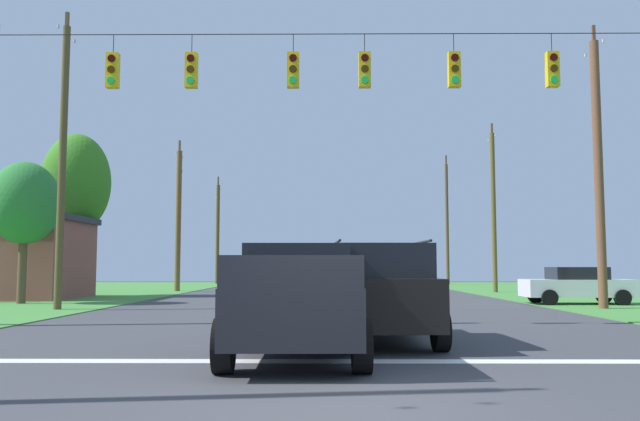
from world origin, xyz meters
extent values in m
plane|color=#3D3D42|center=(0.00, 0.00, 0.00)|extent=(120.00, 120.00, 0.00)
cube|color=white|center=(0.00, 3.29, 0.00)|extent=(15.59, 0.45, 0.01)
cube|color=white|center=(0.00, 9.29, 0.00)|extent=(2.50, 0.15, 0.01)
cube|color=white|center=(0.00, 16.83, 0.00)|extent=(2.50, 0.15, 0.01)
cube|color=white|center=(0.00, 22.01, 0.00)|extent=(2.50, 0.15, 0.01)
cylinder|color=black|center=(-0.03, 9.50, 7.78)|extent=(18.14, 0.02, 0.02)
cylinder|color=black|center=(-5.83, 9.50, 7.52)|extent=(0.02, 0.02, 0.52)
cube|color=yellow|center=(-5.83, 9.50, 6.79)|extent=(0.32, 0.24, 0.95)
cylinder|color=#310503|center=(-5.83, 9.36, 7.08)|extent=(0.20, 0.04, 0.20)
cylinder|color=#352203|center=(-5.83, 9.36, 6.78)|extent=(0.20, 0.04, 0.20)
cylinder|color=green|center=(-5.83, 9.36, 6.48)|extent=(0.20, 0.04, 0.20)
cylinder|color=black|center=(-3.72, 9.50, 7.52)|extent=(0.02, 0.02, 0.52)
cube|color=yellow|center=(-3.72, 9.50, 6.79)|extent=(0.32, 0.24, 0.95)
cylinder|color=#310503|center=(-3.72, 9.36, 7.08)|extent=(0.20, 0.04, 0.20)
cylinder|color=#352203|center=(-3.72, 9.36, 6.78)|extent=(0.20, 0.04, 0.20)
cylinder|color=green|center=(-3.72, 9.36, 6.48)|extent=(0.20, 0.04, 0.20)
cylinder|color=black|center=(-0.98, 9.50, 7.52)|extent=(0.02, 0.02, 0.52)
cube|color=yellow|center=(-0.98, 9.50, 6.79)|extent=(0.32, 0.24, 0.95)
cylinder|color=#310503|center=(-0.98, 9.36, 7.08)|extent=(0.20, 0.04, 0.20)
cylinder|color=#352203|center=(-0.98, 9.36, 6.78)|extent=(0.20, 0.04, 0.20)
cylinder|color=green|center=(-0.98, 9.36, 6.48)|extent=(0.20, 0.04, 0.20)
cylinder|color=black|center=(0.93, 9.50, 7.52)|extent=(0.02, 0.02, 0.52)
cube|color=yellow|center=(0.93, 9.50, 6.79)|extent=(0.32, 0.24, 0.95)
cylinder|color=#310503|center=(0.93, 9.36, 7.08)|extent=(0.20, 0.04, 0.20)
cylinder|color=#352203|center=(0.93, 9.36, 6.78)|extent=(0.20, 0.04, 0.20)
cylinder|color=green|center=(0.93, 9.36, 6.48)|extent=(0.20, 0.04, 0.20)
cylinder|color=black|center=(3.32, 9.50, 7.52)|extent=(0.02, 0.02, 0.52)
cube|color=yellow|center=(3.32, 9.50, 6.79)|extent=(0.32, 0.24, 0.95)
cylinder|color=#310503|center=(3.32, 9.36, 7.08)|extent=(0.20, 0.04, 0.20)
cylinder|color=#352203|center=(3.32, 9.36, 6.78)|extent=(0.20, 0.04, 0.20)
cylinder|color=green|center=(3.32, 9.36, 6.48)|extent=(0.20, 0.04, 0.20)
cylinder|color=black|center=(5.94, 9.50, 7.52)|extent=(0.02, 0.02, 0.52)
cube|color=yellow|center=(5.94, 9.50, 6.79)|extent=(0.32, 0.24, 0.95)
cylinder|color=#310503|center=(5.94, 9.36, 7.08)|extent=(0.20, 0.04, 0.20)
cylinder|color=#352203|center=(5.94, 9.36, 6.78)|extent=(0.20, 0.04, 0.20)
cylinder|color=green|center=(5.94, 9.36, 6.48)|extent=(0.20, 0.04, 0.20)
cube|color=black|center=(-0.63, 3.88, 0.82)|extent=(2.08, 5.43, 0.85)
cube|color=black|center=(-0.64, 4.52, 1.60)|extent=(1.88, 1.93, 0.70)
cube|color=black|center=(-1.54, 2.51, 1.48)|extent=(0.14, 2.38, 0.45)
cube|color=black|center=(0.33, 2.54, 1.48)|extent=(0.14, 2.38, 0.45)
cube|color=black|center=(-0.58, 1.23, 1.48)|extent=(1.96, 0.13, 0.45)
cylinder|color=black|center=(-1.66, 5.70, 0.40)|extent=(0.29, 0.80, 0.80)
cylinder|color=black|center=(0.34, 5.73, 0.40)|extent=(0.29, 0.80, 0.80)
cylinder|color=black|center=(-1.60, 2.02, 0.40)|extent=(0.29, 0.80, 0.80)
cylinder|color=black|center=(0.40, 2.06, 0.40)|extent=(0.29, 0.80, 0.80)
cube|color=black|center=(0.94, 6.09, 0.85)|extent=(2.13, 4.87, 0.95)
cube|color=black|center=(0.95, 5.94, 1.66)|extent=(1.92, 3.27, 0.65)
cylinder|color=black|center=(0.10, 5.91, 2.03)|extent=(0.15, 2.72, 0.05)
cylinder|color=black|center=(1.79, 5.97, 2.03)|extent=(0.15, 2.72, 0.05)
cylinder|color=black|center=(-0.10, 7.69, 0.38)|extent=(0.29, 0.77, 0.76)
cylinder|color=black|center=(1.85, 7.76, 0.38)|extent=(0.29, 0.77, 0.76)
cylinder|color=black|center=(0.03, 4.42, 0.38)|extent=(0.29, 0.77, 0.76)
cylinder|color=black|center=(1.98, 4.50, 0.38)|extent=(0.29, 0.77, 0.76)
cube|color=silver|center=(10.11, 19.11, 0.67)|extent=(4.33, 1.88, 0.70)
cube|color=black|center=(10.11, 19.11, 1.27)|extent=(2.13, 1.66, 0.50)
cylinder|color=black|center=(8.67, 18.24, 0.32)|extent=(0.64, 0.23, 0.64)
cylinder|color=black|center=(8.70, 20.04, 0.32)|extent=(0.64, 0.23, 0.64)
cylinder|color=black|center=(11.51, 18.18, 0.32)|extent=(0.64, 0.23, 0.64)
cylinder|color=black|center=(11.54, 19.98, 0.32)|extent=(0.64, 0.23, 0.64)
cylinder|color=brown|center=(9.95, 16.28, 4.98)|extent=(0.33, 0.33, 9.96)
cube|color=brown|center=(9.95, 16.28, 9.56)|extent=(0.12, 0.12, 2.01)
cylinder|color=#B2B7BC|center=(9.95, 17.09, 9.68)|extent=(0.08, 0.08, 0.12)
cylinder|color=#B2B7BC|center=(9.95, 15.48, 9.68)|extent=(0.08, 0.08, 0.12)
cylinder|color=brown|center=(9.93, 31.20, 4.78)|extent=(0.28, 0.28, 9.55)
cube|color=brown|center=(9.93, 31.20, 9.15)|extent=(0.12, 0.12, 2.00)
cylinder|color=#B2B7BC|center=(9.93, 32.00, 9.27)|extent=(0.08, 0.08, 0.12)
cylinder|color=#B2B7BC|center=(9.93, 30.40, 9.27)|extent=(0.08, 0.08, 0.12)
cylinder|color=brown|center=(10.31, 48.07, 5.16)|extent=(0.27, 0.27, 10.32)
cube|color=brown|center=(10.31, 48.07, 9.92)|extent=(0.12, 0.12, 2.36)
cylinder|color=#B2B7BC|center=(10.31, 49.01, 10.04)|extent=(0.08, 0.08, 0.12)
cylinder|color=#B2B7BC|center=(10.31, 47.12, 10.04)|extent=(0.08, 0.08, 0.12)
cylinder|color=brown|center=(-9.62, 15.62, 5.17)|extent=(0.27, 0.27, 10.34)
cube|color=brown|center=(-9.62, 15.62, 9.94)|extent=(0.12, 0.12, 1.88)
cylinder|color=#B2B7BC|center=(-9.62, 16.37, 10.06)|extent=(0.08, 0.08, 0.12)
cylinder|color=#B2B7BC|center=(-9.62, 14.87, 10.06)|extent=(0.08, 0.08, 0.12)
cylinder|color=brown|center=(-9.29, 32.75, 4.39)|extent=(0.34, 0.34, 8.78)
cube|color=brown|center=(-9.29, 32.75, 8.38)|extent=(0.12, 0.12, 2.13)
cylinder|color=#B2B7BC|center=(-9.29, 33.60, 8.50)|extent=(0.08, 0.08, 0.12)
cylinder|color=#B2B7BC|center=(-9.29, 31.89, 8.50)|extent=(0.08, 0.08, 0.12)
cube|color=brown|center=(-9.29, 32.75, 7.48)|extent=(0.12, 0.12, 1.93)
cylinder|color=#B2B7BC|center=(-9.29, 33.52, 7.60)|extent=(0.08, 0.08, 0.12)
cylinder|color=#B2B7BC|center=(-9.29, 31.98, 7.60)|extent=(0.08, 0.08, 0.12)
cylinder|color=brown|center=(-9.60, 49.39, 4.35)|extent=(0.32, 0.32, 8.70)
cube|color=brown|center=(-9.60, 49.39, 8.30)|extent=(0.12, 0.12, 2.32)
cylinder|color=#B2B7BC|center=(-9.60, 50.32, 8.42)|extent=(0.08, 0.08, 0.12)
cylinder|color=#B2B7BC|center=(-9.60, 48.47, 8.42)|extent=(0.08, 0.08, 0.12)
cube|color=brown|center=(-9.60, 49.39, 7.40)|extent=(0.12, 0.12, 2.23)
cylinder|color=#B2B7BC|center=(-9.60, 50.29, 7.52)|extent=(0.08, 0.08, 0.12)
cylinder|color=#B2B7BC|center=(-9.60, 48.50, 7.52)|extent=(0.08, 0.08, 0.12)
cylinder|color=brown|center=(-12.61, 19.22, 1.62)|extent=(0.35, 0.35, 3.24)
ellipsoid|color=#2B7632|center=(-12.61, 19.22, 4.18)|extent=(2.85, 2.85, 3.43)
cylinder|color=brown|center=(-13.06, 25.81, 2.23)|extent=(0.33, 0.33, 4.45)
ellipsoid|color=#367A1F|center=(-13.06, 25.81, 5.87)|extent=(3.48, 3.48, 5.13)
camera|label=1|loc=(-0.12, -7.50, 1.55)|focal=36.48mm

